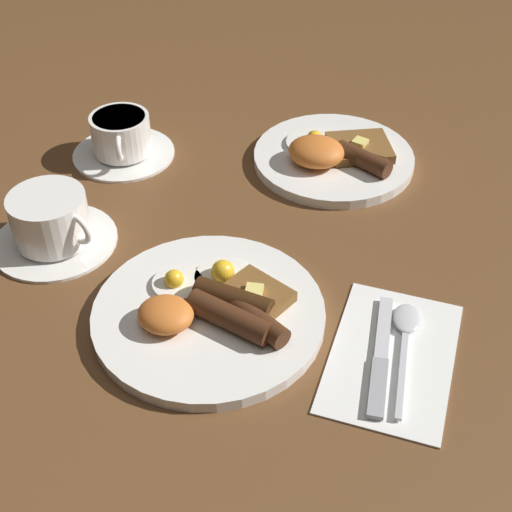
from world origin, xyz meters
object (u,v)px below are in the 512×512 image
teacup_far (122,139)px  teacup_near (52,223)px  breakfast_plate_far (334,156)px  spoon (406,330)px  knife (380,360)px  breakfast_plate_near (212,311)px

teacup_far → teacup_near: bearing=-89.5°
breakfast_plate_far → spoon: size_ratio=1.44×
teacup_near → spoon: bearing=-4.6°
breakfast_plate_far → teacup_far: bearing=-168.2°
breakfast_plate_far → teacup_near: size_ratio=1.49×
knife → spoon: size_ratio=1.05×
knife → breakfast_plate_near: bearing=81.3°
breakfast_plate_near → teacup_far: (-0.24, 0.29, 0.02)m
breakfast_plate_far → teacup_far: teacup_far is taller
teacup_far → knife: 0.54m
teacup_far → spoon: bearing=-28.9°
breakfast_plate_far → spoon: bearing=-65.2°
teacup_near → knife: teacup_near is taller
breakfast_plate_near → spoon: breakfast_plate_near is taller
teacup_near → spoon: (0.46, -0.04, -0.02)m
breakfast_plate_near → knife: size_ratio=1.54×
teacup_near → knife: size_ratio=0.92×
breakfast_plate_near → breakfast_plate_far: size_ratio=1.12×
teacup_near → spoon: size_ratio=0.97×
teacup_far → breakfast_plate_far: bearing=11.8°
breakfast_plate_near → breakfast_plate_far: (0.07, 0.36, 0.00)m
breakfast_plate_near → spoon: bearing=9.7°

